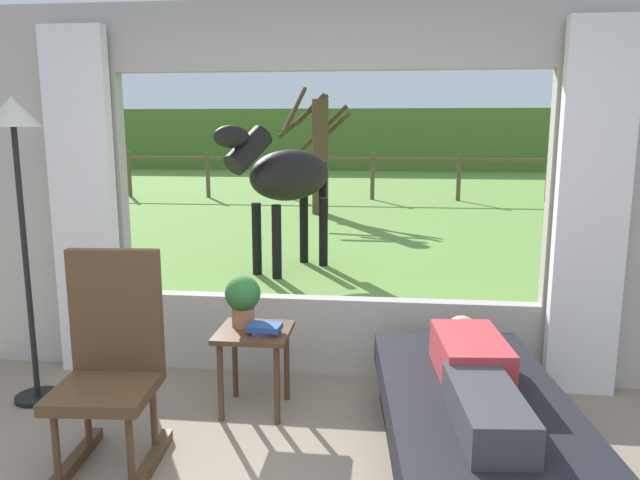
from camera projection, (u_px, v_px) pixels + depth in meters
name	position (u px, v px, depth m)	size (l,w,h in m)	color
back_wall_with_window	(328.00, 199.00, 4.18)	(5.20, 0.12, 2.55)	#ADA599
curtain_panel_left	(84.00, 205.00, 4.24)	(0.44, 0.10, 2.40)	silver
curtain_panel_right	(591.00, 213.00, 3.86)	(0.44, 0.10, 2.40)	silver
outdoor_pasture_lawn	(373.00, 197.00, 15.05)	(36.00, 21.68, 0.02)	olive
distant_hill_ridge	(381.00, 140.00, 24.44)	(36.00, 2.00, 2.40)	#51752C
recliner_sofa	(471.00, 423.00, 3.18)	(1.05, 1.77, 0.42)	black
reclining_person	(475.00, 372.00, 3.07)	(0.39, 1.44, 0.22)	#B23338
rocking_chair	(111.00, 363.00, 3.13)	(0.51, 0.71, 1.12)	#4C331E
side_table	(254.00, 344.00, 3.74)	(0.44, 0.44, 0.52)	#4C331E
potted_plant	(243.00, 298.00, 3.76)	(0.22, 0.22, 0.32)	#9E6042
book_stack	(265.00, 329.00, 3.64)	(0.20, 0.17, 0.06)	#59336B
floor_lamp_left	(16.00, 159.00, 3.68)	(0.32, 0.32, 1.92)	black
horse	(286.00, 177.00, 7.16)	(1.29, 1.70, 1.73)	black
pasture_tree	(319.00, 150.00, 11.98)	(1.45, 1.39, 2.50)	#4C3823
pasture_fence_line	(373.00, 169.00, 14.38)	(16.10, 0.10, 1.10)	brown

